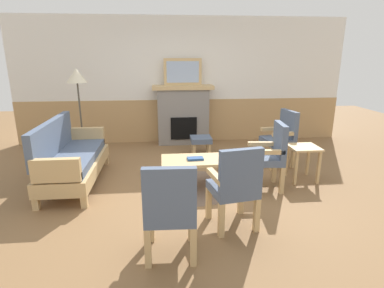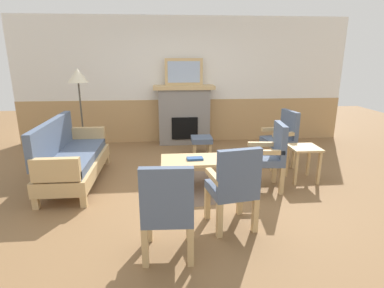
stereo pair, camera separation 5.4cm
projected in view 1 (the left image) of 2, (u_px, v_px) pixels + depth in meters
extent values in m
plane|color=olive|center=(194.00, 185.00, 4.74)|extent=(14.00, 14.00, 0.00)
cube|color=white|center=(182.00, 81.00, 6.85)|extent=(7.20, 0.12, 2.70)
cube|color=tan|center=(183.00, 121.00, 7.03)|extent=(7.20, 0.02, 0.95)
cube|color=gray|center=(183.00, 117.00, 6.82)|extent=(1.10, 0.36, 1.20)
cube|color=black|center=(184.00, 128.00, 6.70)|extent=(0.56, 0.02, 0.48)
cube|color=tan|center=(183.00, 87.00, 6.65)|extent=(1.30, 0.44, 0.08)
cube|color=tan|center=(183.00, 72.00, 6.56)|extent=(0.80, 0.03, 0.56)
cube|color=#9EB2D1|center=(183.00, 72.00, 6.54)|extent=(0.68, 0.01, 0.44)
cube|color=tan|center=(84.00, 202.00, 4.03)|extent=(0.08, 0.08, 0.16)
cube|color=tan|center=(106.00, 160.00, 5.63)|extent=(0.08, 0.08, 0.16)
cube|color=tan|center=(36.00, 204.00, 3.97)|extent=(0.08, 0.08, 0.16)
cube|color=tan|center=(72.00, 161.00, 5.58)|extent=(0.08, 0.08, 0.16)
cube|color=tan|center=(76.00, 167.00, 4.75)|extent=(0.70, 1.80, 0.20)
cube|color=slate|center=(75.00, 157.00, 4.71)|extent=(0.60, 1.70, 0.12)
cube|color=slate|center=(52.00, 138.00, 4.59)|extent=(0.10, 1.70, 0.50)
cube|color=tan|center=(56.00, 170.00, 3.86)|extent=(0.60, 0.10, 0.30)
cube|color=tan|center=(87.00, 136.00, 5.49)|extent=(0.60, 0.10, 0.30)
cube|color=tan|center=(166.00, 181.00, 4.38)|extent=(0.05, 0.05, 0.40)
cube|color=tan|center=(225.00, 179.00, 4.46)|extent=(0.05, 0.05, 0.40)
cube|color=tan|center=(166.00, 170.00, 4.80)|extent=(0.05, 0.05, 0.40)
cube|color=tan|center=(219.00, 168.00, 4.88)|extent=(0.05, 0.05, 0.40)
cube|color=tan|center=(194.00, 160.00, 4.57)|extent=(0.96, 0.56, 0.04)
cylinder|color=brown|center=(194.00, 186.00, 4.68)|extent=(1.30, 1.30, 0.01)
cube|color=navy|center=(195.00, 159.00, 4.53)|extent=(0.24, 0.14, 0.03)
cube|color=tan|center=(194.00, 151.00, 6.00)|extent=(0.05, 0.05, 0.26)
cube|color=tan|center=(210.00, 150.00, 6.02)|extent=(0.05, 0.05, 0.26)
cube|color=tan|center=(193.00, 146.00, 6.28)|extent=(0.05, 0.05, 0.26)
cube|color=tan|center=(207.00, 146.00, 6.31)|extent=(0.05, 0.05, 0.26)
cube|color=slate|center=(201.00, 139.00, 6.10)|extent=(0.40, 0.40, 0.10)
cube|color=tan|center=(252.00, 180.00, 4.40)|extent=(0.07, 0.07, 0.40)
cube|color=tan|center=(247.00, 170.00, 4.80)|extent=(0.07, 0.07, 0.40)
cube|color=tan|center=(282.00, 180.00, 4.40)|extent=(0.07, 0.07, 0.40)
cube|color=tan|center=(274.00, 170.00, 4.80)|extent=(0.07, 0.07, 0.40)
cube|color=slate|center=(265.00, 159.00, 4.53)|extent=(0.52, 0.52, 0.10)
cube|color=slate|center=(280.00, 140.00, 4.45)|extent=(0.13, 0.49, 0.48)
cube|color=tan|center=(269.00, 152.00, 4.29)|extent=(0.44, 0.11, 0.06)
cube|color=tan|center=(263.00, 144.00, 4.68)|extent=(0.44, 0.11, 0.06)
cube|color=tan|center=(272.00, 159.00, 5.31)|extent=(0.07, 0.07, 0.40)
cube|color=tan|center=(260.00, 152.00, 5.70)|extent=(0.07, 0.07, 0.40)
cube|color=tan|center=(293.00, 157.00, 5.41)|extent=(0.07, 0.07, 0.40)
cube|color=tan|center=(281.00, 150.00, 5.80)|extent=(0.07, 0.07, 0.40)
cube|color=slate|center=(277.00, 141.00, 5.49)|extent=(0.55, 0.55, 0.10)
cube|color=slate|center=(289.00, 124.00, 5.46)|extent=(0.16, 0.49, 0.48)
cube|color=tan|center=(285.00, 134.00, 5.25)|extent=(0.45, 0.14, 0.06)
cube|color=tan|center=(272.00, 129.00, 5.63)|extent=(0.45, 0.14, 0.06)
cube|color=tan|center=(209.00, 203.00, 3.73)|extent=(0.07, 0.07, 0.40)
cube|color=tan|center=(241.00, 199.00, 3.84)|extent=(0.07, 0.07, 0.40)
cube|color=tan|center=(221.00, 220.00, 3.34)|extent=(0.07, 0.07, 0.40)
cube|color=tan|center=(257.00, 215.00, 3.45)|extent=(0.07, 0.07, 0.40)
cube|color=slate|center=(233.00, 189.00, 3.52)|extent=(0.56, 0.56, 0.10)
cube|color=slate|center=(241.00, 171.00, 3.26)|extent=(0.49, 0.16, 0.48)
cube|color=tan|center=(216.00, 177.00, 3.42)|extent=(0.15, 0.45, 0.06)
cube|color=tan|center=(250.00, 173.00, 3.53)|extent=(0.15, 0.45, 0.06)
cube|color=tan|center=(151.00, 224.00, 3.27)|extent=(0.06, 0.06, 0.40)
cube|color=tan|center=(191.00, 223.00, 3.29)|extent=(0.06, 0.06, 0.40)
cube|color=tan|center=(148.00, 248.00, 2.86)|extent=(0.06, 0.06, 0.40)
cube|color=tan|center=(193.00, 247.00, 2.88)|extent=(0.06, 0.06, 0.40)
cube|color=slate|center=(170.00, 212.00, 3.01)|extent=(0.50, 0.50, 0.10)
cube|color=slate|center=(170.00, 193.00, 2.73)|extent=(0.48, 0.10, 0.48)
cube|color=tan|center=(148.00, 196.00, 2.95)|extent=(0.09, 0.44, 0.06)
cube|color=tan|center=(192.00, 195.00, 2.97)|extent=(0.09, 0.44, 0.06)
cube|color=tan|center=(287.00, 161.00, 5.03)|extent=(0.04, 0.04, 0.52)
cube|color=tan|center=(308.00, 160.00, 5.07)|extent=(0.04, 0.04, 0.52)
cube|color=tan|center=(296.00, 169.00, 4.69)|extent=(0.04, 0.04, 0.52)
cube|color=tan|center=(319.00, 168.00, 4.72)|extent=(0.04, 0.04, 0.52)
cube|color=tan|center=(304.00, 147.00, 4.80)|extent=(0.44, 0.44, 0.03)
cylinder|color=#332D28|center=(85.00, 158.00, 5.95)|extent=(0.24, 0.24, 0.03)
cylinder|color=#4C473D|center=(81.00, 121.00, 5.76)|extent=(0.03, 0.03, 1.40)
cone|color=beige|center=(77.00, 75.00, 5.53)|extent=(0.36, 0.36, 0.25)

